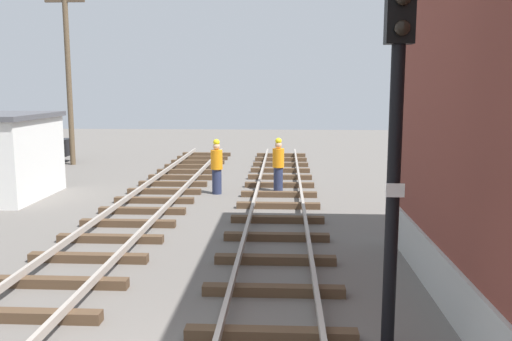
{
  "coord_description": "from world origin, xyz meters",
  "views": [
    {
      "loc": [
        0.94,
        -5.7,
        3.64
      ],
      "look_at": [
        0.19,
        8.72,
        1.4
      ],
      "focal_mm": 38.41,
      "sensor_mm": 36.0,
      "label": 1
    }
  ],
  "objects_px": {
    "track_worker_distant": "(278,165)",
    "parked_car_black": "(23,144)",
    "control_hut": "(0,156)",
    "signal_mast": "(396,111)",
    "track_worker_foreground": "(217,167)",
    "utility_pole_far": "(69,76)"
  },
  "relations": [
    {
      "from": "parked_car_black",
      "to": "utility_pole_far",
      "type": "bearing_deg",
      "value": -9.51
    },
    {
      "from": "signal_mast",
      "to": "control_hut",
      "type": "distance_m",
      "value": 14.69
    },
    {
      "from": "parked_car_black",
      "to": "utility_pole_far",
      "type": "distance_m",
      "value": 4.1
    },
    {
      "from": "track_worker_foreground",
      "to": "track_worker_distant",
      "type": "bearing_deg",
      "value": 14.6
    },
    {
      "from": "control_hut",
      "to": "signal_mast",
      "type": "bearing_deg",
      "value": -42.85
    },
    {
      "from": "signal_mast",
      "to": "control_hut",
      "type": "bearing_deg",
      "value": 137.15
    },
    {
      "from": "control_hut",
      "to": "track_worker_distant",
      "type": "bearing_deg",
      "value": 9.95
    },
    {
      "from": "track_worker_distant",
      "to": "parked_car_black",
      "type": "bearing_deg",
      "value": 152.0
    },
    {
      "from": "control_hut",
      "to": "parked_car_black",
      "type": "bearing_deg",
      "value": 111.43
    },
    {
      "from": "utility_pole_far",
      "to": "track_worker_distant",
      "type": "distance_m",
      "value": 11.8
    },
    {
      "from": "utility_pole_far",
      "to": "track_worker_distant",
      "type": "height_order",
      "value": "utility_pole_far"
    },
    {
      "from": "control_hut",
      "to": "track_worker_foreground",
      "type": "distance_m",
      "value": 7.04
    },
    {
      "from": "signal_mast",
      "to": "track_worker_foreground",
      "type": "relative_size",
      "value": 2.82
    },
    {
      "from": "utility_pole_far",
      "to": "parked_car_black",
      "type": "bearing_deg",
      "value": 170.49
    },
    {
      "from": "signal_mast",
      "to": "control_hut",
      "type": "height_order",
      "value": "signal_mast"
    },
    {
      "from": "control_hut",
      "to": "utility_pole_far",
      "type": "height_order",
      "value": "utility_pole_far"
    },
    {
      "from": "parked_car_black",
      "to": "utility_pole_far",
      "type": "xyz_separation_m",
      "value": [
        2.55,
        -0.43,
        3.18
      ]
    },
    {
      "from": "parked_car_black",
      "to": "track_worker_foreground",
      "type": "xyz_separation_m",
      "value": [
        10.11,
        -7.02,
        0.03
      ]
    },
    {
      "from": "signal_mast",
      "to": "parked_car_black",
      "type": "relative_size",
      "value": 1.25
    },
    {
      "from": "parked_car_black",
      "to": "control_hut",
      "type": "bearing_deg",
      "value": -68.57
    },
    {
      "from": "signal_mast",
      "to": "track_worker_distant",
      "type": "distance_m",
      "value": 11.85
    },
    {
      "from": "signal_mast",
      "to": "utility_pole_far",
      "type": "xyz_separation_m",
      "value": [
        -11.29,
        17.54,
        0.77
      ]
    }
  ]
}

